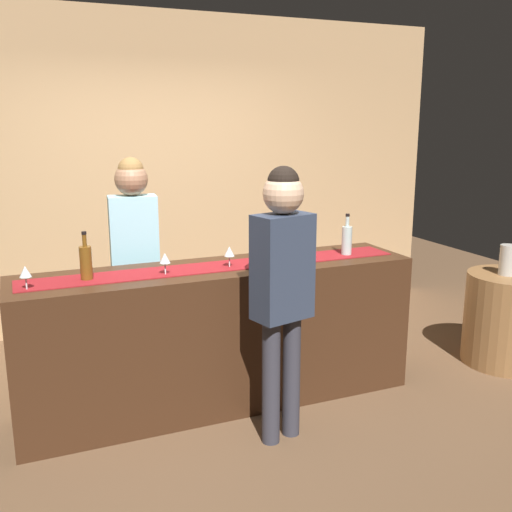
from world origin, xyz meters
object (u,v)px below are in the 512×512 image
(wine_bottle_amber, at_px, (86,262))
(wine_glass_mid_counter, at_px, (165,259))
(wine_glass_near_customer, at_px, (25,272))
(bartender, at_px, (134,246))
(vase_on_side_table, at_px, (508,260))
(customer_sipping, at_px, (282,277))
(wine_bottle_clear, at_px, (347,240))
(wine_bottle_green, at_px, (260,245))
(wine_glass_far_end, at_px, (229,252))
(round_side_table, at_px, (508,319))

(wine_bottle_amber, xyz_separation_m, wine_glass_mid_counter, (0.47, -0.08, -0.01))
(wine_glass_near_customer, bearing_deg, bartender, 41.63)
(wine_glass_near_customer, distance_m, vase_on_side_table, 3.53)
(customer_sipping, bearing_deg, wine_bottle_amber, 135.68)
(wine_glass_near_customer, height_order, bartender, bartender)
(wine_glass_mid_counter, height_order, vase_on_side_table, wine_glass_mid_counter)
(wine_bottle_clear, height_order, customer_sipping, customer_sipping)
(wine_bottle_green, bearing_deg, wine_bottle_amber, -177.83)
(bartender, xyz_separation_m, vase_on_side_table, (2.76, -0.82, -0.18))
(wine_bottle_clear, bearing_deg, vase_on_side_table, -9.00)
(wine_bottle_green, relative_size, wine_bottle_amber, 1.00)
(wine_glass_mid_counter, bearing_deg, customer_sipping, -43.24)
(wine_glass_mid_counter, height_order, bartender, bartender)
(wine_bottle_clear, distance_m, wine_glass_near_customer, 2.17)
(wine_glass_mid_counter, height_order, wine_glass_far_end, same)
(wine_bottle_amber, xyz_separation_m, wine_glass_far_end, (0.91, -0.05, -0.01))
(wine_bottle_amber, distance_m, bartender, 0.71)
(customer_sipping, bearing_deg, wine_glass_near_customer, 145.71)
(wine_bottle_green, height_order, bartender, bartender)
(round_side_table, bearing_deg, wine_bottle_green, 171.67)
(customer_sipping, height_order, vase_on_side_table, customer_sipping)
(wine_bottle_clear, distance_m, round_side_table, 1.59)
(wine_glass_near_customer, bearing_deg, wine_glass_mid_counter, 1.29)
(wine_bottle_green, bearing_deg, wine_glass_mid_counter, -170.27)
(wine_bottle_green, xyz_separation_m, wine_bottle_amber, (-1.18, -0.04, 0.00))
(round_side_table, relative_size, vase_on_side_table, 3.08)
(round_side_table, bearing_deg, wine_bottle_amber, 175.48)
(wine_glass_near_customer, bearing_deg, wine_bottle_amber, 15.18)
(wine_bottle_clear, bearing_deg, wine_bottle_amber, 179.11)
(wine_glass_mid_counter, relative_size, wine_glass_far_end, 1.00)
(vase_on_side_table, bearing_deg, customer_sipping, -170.25)
(wine_bottle_clear, xyz_separation_m, round_side_table, (1.40, -0.23, -0.72))
(wine_glass_far_end, bearing_deg, wine_glass_mid_counter, -176.57)
(wine_bottle_amber, distance_m, customer_sipping, 1.20)
(wine_glass_far_end, height_order, bartender, bartender)
(wine_bottle_amber, relative_size, wine_glass_near_customer, 2.10)
(round_side_table, bearing_deg, vase_on_side_table, 164.88)
(wine_bottle_green, xyz_separation_m, wine_glass_far_end, (-0.26, -0.09, -0.01))
(round_side_table, bearing_deg, wine_glass_near_customer, 177.43)
(wine_glass_mid_counter, height_order, round_side_table, wine_glass_mid_counter)
(wine_glass_far_end, bearing_deg, round_side_table, -5.08)
(customer_sipping, height_order, round_side_table, customer_sipping)
(wine_bottle_green, distance_m, wine_bottle_clear, 0.65)
(vase_on_side_table, bearing_deg, round_side_table, -15.12)
(round_side_table, bearing_deg, wine_glass_far_end, 174.92)
(wine_bottle_clear, relative_size, round_side_table, 0.41)
(wine_bottle_green, relative_size, customer_sipping, 0.18)
(wine_glass_far_end, distance_m, round_side_table, 2.42)
(wine_bottle_amber, relative_size, wine_glass_mid_counter, 2.10)
(wine_glass_mid_counter, relative_size, bartender, 0.09)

